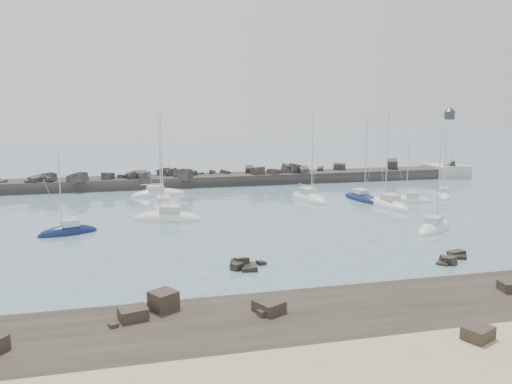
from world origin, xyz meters
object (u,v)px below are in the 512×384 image
(sailboat_5, at_px, (167,219))
(sailboat_10, at_px, (388,205))
(sailboat_4, at_px, (158,195))
(sailboat_7, at_px, (434,228))
(sailboat_6, at_px, (309,199))
(sailboat_12, at_px, (443,196))
(sailboat_3, at_px, (164,207))
(sailboat_9, at_px, (410,201))
(lighthouse, at_px, (447,161))
(sailboat_8, at_px, (362,199))
(sailboat_2, at_px, (68,233))

(sailboat_5, relative_size, sailboat_10, 0.97)
(sailboat_4, height_order, sailboat_10, sailboat_10)
(sailboat_7, bearing_deg, sailboat_6, 110.48)
(sailboat_4, height_order, sailboat_12, sailboat_4)
(sailboat_7, distance_m, sailboat_10, 13.64)
(sailboat_4, relative_size, sailboat_10, 0.96)
(sailboat_10, height_order, sailboat_12, sailboat_10)
(sailboat_7, distance_m, sailboat_12, 22.73)
(sailboat_3, height_order, sailboat_12, sailboat_3)
(sailboat_6, relative_size, sailboat_12, 1.34)
(sailboat_9, bearing_deg, sailboat_5, -173.90)
(lighthouse, xyz_separation_m, sailboat_8, (-27.82, -19.85, -2.96))
(sailboat_2, bearing_deg, sailboat_7, -10.79)
(lighthouse, height_order, sailboat_3, lighthouse)
(lighthouse, distance_m, sailboat_2, 75.23)
(sailboat_2, bearing_deg, sailboat_12, 11.05)
(sailboat_5, xyz_separation_m, sailboat_10, (30.95, 1.54, -0.00))
(sailboat_2, distance_m, sailboat_9, 47.56)
(sailboat_8, bearing_deg, sailboat_12, -2.82)
(sailboat_9, relative_size, sailboat_10, 0.72)
(sailboat_10, bearing_deg, lighthouse, 43.82)
(lighthouse, distance_m, sailboat_7, 47.85)
(sailboat_5, distance_m, sailboat_7, 31.84)
(lighthouse, bearing_deg, sailboat_7, -125.60)
(sailboat_2, distance_m, sailboat_3, 16.20)
(lighthouse, distance_m, sailboat_12, 25.20)
(sailboat_12, bearing_deg, sailboat_7, -126.32)
(lighthouse, height_order, sailboat_2, lighthouse)
(lighthouse, bearing_deg, sailboat_4, -171.21)
(sailboat_7, bearing_deg, sailboat_12, 53.68)
(lighthouse, relative_size, sailboat_5, 1.05)
(sailboat_8, xyz_separation_m, sailboat_12, (13.48, -0.66, 0.01))
(sailboat_5, relative_size, sailboat_7, 1.12)
(sailboat_4, xyz_separation_m, sailboat_9, (36.06, -14.08, 0.01))
(lighthouse, relative_size, sailboat_8, 1.09)
(sailboat_8, bearing_deg, sailboat_9, -26.67)
(sailboat_6, bearing_deg, sailboat_5, -157.84)
(sailboat_2, xyz_separation_m, sailboat_10, (42.11, 5.82, 0.00))
(lighthouse, xyz_separation_m, sailboat_6, (-35.59, -17.97, -2.95))
(sailboat_3, distance_m, sailboat_10, 31.59)
(sailboat_7, relative_size, sailboat_10, 0.87)
(sailboat_3, bearing_deg, sailboat_9, -5.93)
(sailboat_2, bearing_deg, sailboat_10, 7.86)
(sailboat_2, xyz_separation_m, sailboat_3, (11.09, 11.81, -0.01))
(sailboat_5, bearing_deg, sailboat_6, 22.16)
(sailboat_7, xyz_separation_m, sailboat_12, (13.46, 18.32, -0.00))
(sailboat_7, distance_m, sailboat_8, 18.98)
(sailboat_3, distance_m, sailboat_9, 35.97)
(sailboat_7, bearing_deg, lighthouse, 54.40)
(sailboat_5, relative_size, sailboat_6, 0.98)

